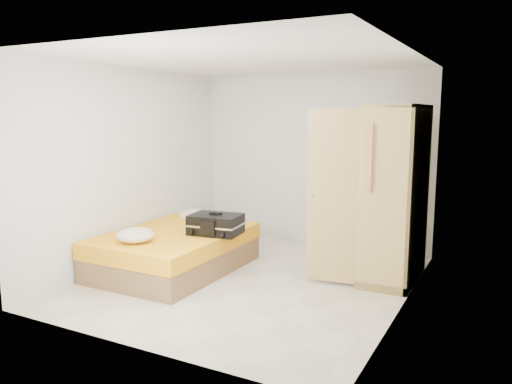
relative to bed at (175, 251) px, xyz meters
The scene contains 7 objects.
room 1.49m from the bed, ahead, with size 4.00×4.02×2.60m.
bed is the anchor object (origin of this frame).
wardrobe 2.77m from the bed, 20.52° to the left, with size 1.17×1.25×2.10m.
person 2.20m from the bed, 22.31° to the left, with size 0.65×0.43×1.78m, color red.
suitcase 0.66m from the bed, 18.26° to the left, with size 0.69×0.55×0.28m.
round_cushion 0.71m from the bed, 98.79° to the right, with size 0.45×0.45×0.17m, color white.
pillow 0.92m from the bed, 101.76° to the left, with size 0.53×0.27×0.10m, color white.
Camera 1 is at (2.77, -5.08, 1.99)m, focal length 35.00 mm.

